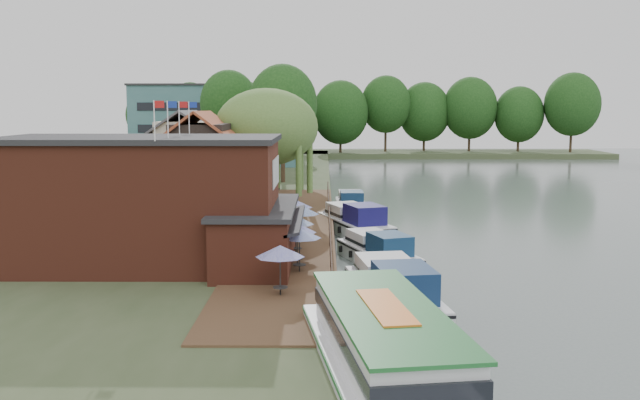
{
  "coord_description": "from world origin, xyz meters",
  "views": [
    {
      "loc": [
        -5.68,
        -40.46,
        9.88
      ],
      "look_at": [
        -6.0,
        12.0,
        3.0
      ],
      "focal_mm": 40.0,
      "sensor_mm": 36.0,
      "label": 1
    }
  ],
  "objects": [
    {
      "name": "bank_tree_3",
      "position": [
        -11.76,
        78.85,
        7.65
      ],
      "size": [
        7.52,
        7.52,
        13.31
      ],
      "primitive_type": null,
      "color": "#143811",
      "rests_on": "land_bank"
    },
    {
      "name": "tour_boat",
      "position": [
        -3.5,
        -17.92,
        1.64
      ],
      "size": [
        6.38,
        15.48,
        3.28
      ],
      "primitive_type": null,
      "rotation": [
        0.0,
        0.0,
        0.15
      ],
      "color": "silver",
      "rests_on": "ground"
    },
    {
      "name": "cottage_b",
      "position": [
        -18.0,
        24.0,
        5.25
      ],
      "size": [
        9.6,
        8.6,
        8.5
      ],
      "primitive_type": null,
      "color": "beige",
      "rests_on": "land_bank"
    },
    {
      "name": "cruiser_2",
      "position": [
        -3.31,
        14.37,
        1.29
      ],
      "size": [
        6.71,
        11.05,
        2.57
      ],
      "primitive_type": null,
      "rotation": [
        0.0,
        0.0,
        0.34
      ],
      "color": "white",
      "rests_on": "ground"
    },
    {
      "name": "cottage_a",
      "position": [
        -15.0,
        14.0,
        5.25
      ],
      "size": [
        8.6,
        7.6,
        8.5
      ],
      "primitive_type": null,
      "color": "black",
      "rests_on": "land_bank"
    },
    {
      "name": "bank_tree_2",
      "position": [
        -16.64,
        58.08,
        7.21
      ],
      "size": [
        6.96,
        6.96,
        12.42
      ],
      "primitive_type": null,
      "color": "#143811",
      "rests_on": "land_bank"
    },
    {
      "name": "bank_tree_5",
      "position": [
        -13.51,
        95.83,
        6.66
      ],
      "size": [
        7.34,
        7.34,
        11.32
      ],
      "primitive_type": null,
      "color": "#143811",
      "rests_on": "land_bank"
    },
    {
      "name": "cruiser_1",
      "position": [
        -2.28,
        3.68,
        1.11
      ],
      "size": [
        5.88,
        9.72,
        2.22
      ],
      "primitive_type": null,
      "rotation": [
        0.0,
        0.0,
        0.34
      ],
      "color": "silver",
      "rests_on": "ground"
    },
    {
      "name": "cottage_c",
      "position": [
        -14.0,
        33.0,
        5.25
      ],
      "size": [
        7.6,
        7.6,
        8.5
      ],
      "primitive_type": null,
      "color": "black",
      "rests_on": "land_bank"
    },
    {
      "name": "swan",
      "position": [
        -4.5,
        -9.94,
        0.22
      ],
      "size": [
        0.44,
        0.44,
        0.44
      ],
      "primitive_type": "sphere",
      "color": "white",
      "rests_on": "ground"
    },
    {
      "name": "cruiser_3",
      "position": [
        -3.19,
        25.7,
        1.12
      ],
      "size": [
        3.1,
        9.36,
        2.24
      ],
      "primitive_type": null,
      "rotation": [
        0.0,
        0.0,
        0.01
      ],
      "color": "silver",
      "rests_on": "ground"
    },
    {
      "name": "quay_deck",
      "position": [
        -8.0,
        10.0,
        1.05
      ],
      "size": [
        6.0,
        50.0,
        0.1
      ],
      "primitive_type": "cube",
      "color": "#47301E",
      "rests_on": "land_bank"
    },
    {
      "name": "umbrella_1",
      "position": [
        -7.01,
        -3.04,
        2.29
      ],
      "size": [
        2.35,
        2.35,
        2.38
      ],
      "primitive_type": null,
      "color": "navy",
      "rests_on": "quay_deck"
    },
    {
      "name": "bank_tree_0",
      "position": [
        -10.57,
        43.54,
        7.93
      ],
      "size": [
        8.13,
        8.13,
        13.86
      ],
      "primitive_type": null,
      "color": "#143811",
      "rests_on": "land_bank"
    },
    {
      "name": "cruiser_0",
      "position": [
        -2.33,
        -6.77,
        1.34
      ],
      "size": [
        4.98,
        11.26,
        2.68
      ],
      "primitive_type": null,
      "rotation": [
        0.0,
        0.0,
        0.14
      ],
      "color": "silver",
      "rests_on": "ground"
    },
    {
      "name": "pub",
      "position": [
        -14.0,
        -1.0,
        4.65
      ],
      "size": [
        20.0,
        11.0,
        7.3
      ],
      "primitive_type": null,
      "color": "maroon",
      "rests_on": "land_bank"
    },
    {
      "name": "umbrella_2",
      "position": [
        -7.19,
        -1.37,
        2.29
      ],
      "size": [
        2.16,
        2.16,
        2.38
      ],
      "primitive_type": null,
      "color": "navy",
      "rests_on": "quay_deck"
    },
    {
      "name": "umbrella_5",
      "position": [
        -7.69,
        8.55,
        2.29
      ],
      "size": [
        2.38,
        2.38,
        2.38
      ],
      "primitive_type": null,
      "color": "navy",
      "rests_on": "quay_deck"
    },
    {
      "name": "land_bank",
      "position": [
        -30.0,
        35.0,
        0.5
      ],
      "size": [
        50.0,
        140.0,
        1.0
      ],
      "primitive_type": "cube",
      "color": "#384728",
      "rests_on": "ground"
    },
    {
      "name": "willow",
      "position": [
        -10.5,
        19.0,
        6.21
      ],
      "size": [
        8.6,
        8.6,
        10.43
      ],
      "primitive_type": null,
      "color": "#476B2D",
      "rests_on": "land_bank"
    },
    {
      "name": "ground",
      "position": [
        0.0,
        0.0,
        0.0
      ],
      "size": [
        260.0,
        260.0,
        0.0
      ],
      "primitive_type": "plane",
      "color": "#515E5B",
      "rests_on": "ground"
    },
    {
      "name": "bank_tree_4",
      "position": [
        -12.93,
        87.58,
        6.96
      ],
      "size": [
        6.2,
        6.2,
        11.91
      ],
      "primitive_type": null,
      "color": "#143811",
      "rests_on": "land_bank"
    },
    {
      "name": "umbrella_0",
      "position": [
        -7.75,
        -7.86,
        2.29
      ],
      "size": [
        2.32,
        2.32,
        2.38
      ],
      "primitive_type": null,
      "color": "navy",
      "rests_on": "quay_deck"
    },
    {
      "name": "bank_tree_1",
      "position": [
        -17.78,
        50.57,
        7.77
      ],
      "size": [
        7.34,
        7.34,
        13.53
      ],
      "primitive_type": null,
      "color": "#143811",
      "rests_on": "land_bank"
    },
    {
      "name": "quay_rail",
      "position": [
        -5.3,
        10.5,
        1.5
      ],
      "size": [
        0.2,
        49.0,
        1.0
      ],
      "primitive_type": null,
      "color": "black",
      "rests_on": "land_bank"
    },
    {
      "name": "umbrella_3",
      "position": [
        -7.38,
        1.44,
        2.29
      ],
      "size": [
        2.19,
        2.19,
        2.38
      ],
      "primitive_type": null,
      "color": "navy",
      "rests_on": "quay_deck"
    },
    {
      "name": "umbrella_4",
      "position": [
        -7.12,
        5.45,
        2.29
      ],
      "size": [
        2.21,
        2.21,
        2.38
      ],
      "primitive_type": null,
      "color": "#1A4393",
      "rests_on": "quay_deck"
    },
    {
      "name": "hotel_block",
      "position": [
        -22.0,
        70.0,
        7.15
      ],
      "size": [
        25.4,
        12.4,
        12.3
      ],
      "primitive_type": null,
      "color": "#38666B",
      "rests_on": "land_bank"
    }
  ]
}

